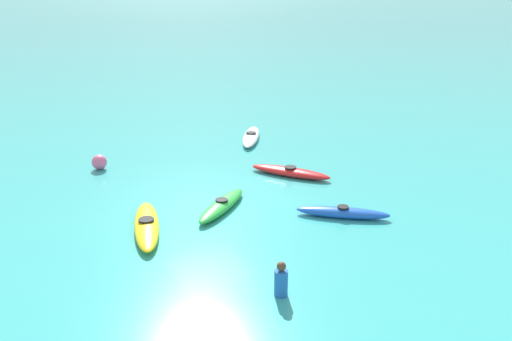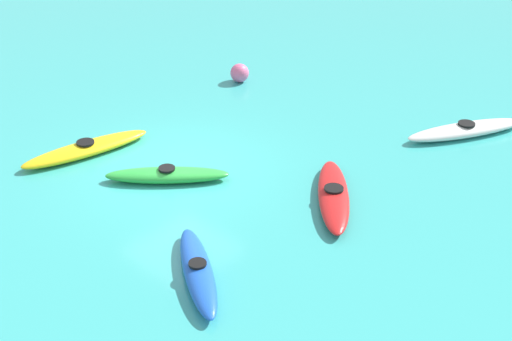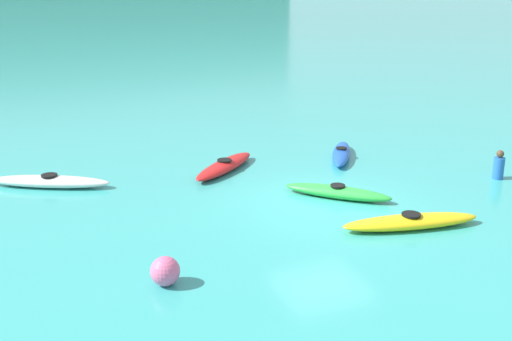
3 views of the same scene
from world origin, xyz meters
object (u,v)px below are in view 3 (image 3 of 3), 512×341
kayak_white (50,181)px  person_near_shore (499,166)px  kayak_yellow (411,222)px  kayak_green (338,192)px  buoy_pink (165,271)px  kayak_red (225,166)px  kayak_blue (341,154)px

kayak_white → person_near_shore: person_near_shore is taller
kayak_yellow → kayak_white: bearing=140.0°
kayak_green → buoy_pink: bearing=-150.7°
kayak_yellow → kayak_green: 2.62m
buoy_pink → person_near_shore: 11.22m
kayak_yellow → kayak_red: bearing=113.4°
kayak_yellow → kayak_green: size_ratio=1.37×
kayak_red → kayak_blue: (4.04, -0.15, -0.00)m
kayak_white → kayak_yellow: size_ratio=0.98×
kayak_red → kayak_green: same height
kayak_red → person_near_shore: (7.28, -3.82, 0.22)m
kayak_green → kayak_yellow: bearing=-77.4°
kayak_white → buoy_pink: size_ratio=5.82×
kayak_white → person_near_shore: 13.15m
buoy_pink → person_near_shore: bearing=14.4°
kayak_red → buoy_pink: bearing=-118.5°
kayak_red → kayak_yellow: (2.60, -6.02, -0.00)m
kayak_blue → buoy_pink: 10.00m
kayak_red → kayak_white: bearing=174.7°
person_near_shore → buoy_pink: bearing=-165.6°
buoy_pink → kayak_yellow: bearing=5.5°
kayak_red → kayak_green: (2.04, -3.47, -0.00)m
kayak_blue → kayak_yellow: same height
kayak_yellow → person_near_shore: size_ratio=3.99×
person_near_shore → kayak_red: bearing=152.3°
kayak_yellow → kayak_green: bearing=102.6°
kayak_white → person_near_shore: bearing=-19.1°
kayak_yellow → buoy_pink: buoy_pink is taller
kayak_red → person_near_shore: bearing=-27.7°
kayak_white → kayak_yellow: (7.75, -6.50, 0.00)m
kayak_blue → buoy_pink: bearing=-139.7°
kayak_white → kayak_green: bearing=-28.8°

